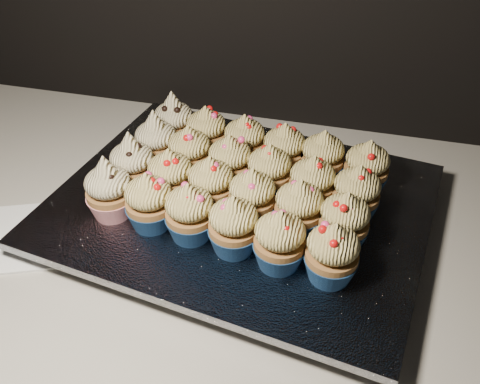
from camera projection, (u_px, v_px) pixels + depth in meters
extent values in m
cube|color=beige|center=(288.00, 246.00, 0.75)|extent=(2.44, 0.64, 0.04)
cube|color=white|center=(22.00, 237.00, 0.73)|extent=(0.18, 0.18, 0.00)
cube|color=black|center=(240.00, 214.00, 0.76)|extent=(0.51, 0.42, 0.02)
cube|color=silver|center=(240.00, 204.00, 0.75)|extent=(0.56, 0.47, 0.01)
cone|color=red|center=(112.00, 205.00, 0.71)|extent=(0.06, 0.06, 0.03)
ellipsoid|color=beige|center=(107.00, 182.00, 0.69)|extent=(0.06, 0.06, 0.04)
cone|color=beige|center=(104.00, 165.00, 0.67)|extent=(0.03, 0.03, 0.03)
cone|color=navy|center=(151.00, 216.00, 0.69)|extent=(0.06, 0.06, 0.03)
ellipsoid|color=#DCC26F|center=(148.00, 193.00, 0.67)|extent=(0.06, 0.06, 0.04)
cone|color=#DCC26F|center=(146.00, 178.00, 0.66)|extent=(0.03, 0.03, 0.02)
cone|color=navy|center=(191.00, 227.00, 0.68)|extent=(0.06, 0.06, 0.03)
ellipsoid|color=#DCC26F|center=(189.00, 204.00, 0.65)|extent=(0.06, 0.06, 0.04)
cone|color=#DCC26F|center=(188.00, 189.00, 0.64)|extent=(0.03, 0.03, 0.02)
cone|color=navy|center=(234.00, 240.00, 0.66)|extent=(0.06, 0.06, 0.03)
ellipsoid|color=#DCC26F|center=(233.00, 216.00, 0.64)|extent=(0.06, 0.06, 0.04)
cone|color=#DCC26F|center=(233.00, 202.00, 0.62)|extent=(0.03, 0.03, 0.02)
cone|color=navy|center=(279.00, 255.00, 0.64)|extent=(0.06, 0.06, 0.03)
ellipsoid|color=#DCC26F|center=(280.00, 231.00, 0.62)|extent=(0.06, 0.06, 0.04)
cone|color=#DCC26F|center=(281.00, 216.00, 0.60)|extent=(0.03, 0.03, 0.02)
cone|color=navy|center=(330.00, 268.00, 0.62)|extent=(0.06, 0.06, 0.03)
ellipsoid|color=#DCC26F|center=(334.00, 244.00, 0.60)|extent=(0.06, 0.06, 0.04)
cone|color=#DCC26F|center=(336.00, 229.00, 0.58)|extent=(0.03, 0.03, 0.02)
cone|color=red|center=(135.00, 179.00, 0.76)|extent=(0.06, 0.06, 0.03)
ellipsoid|color=beige|center=(131.00, 157.00, 0.73)|extent=(0.06, 0.06, 0.04)
cone|color=beige|center=(129.00, 140.00, 0.71)|extent=(0.03, 0.03, 0.03)
cone|color=navy|center=(172.00, 190.00, 0.74)|extent=(0.06, 0.06, 0.03)
ellipsoid|color=#DCC26F|center=(170.00, 168.00, 0.71)|extent=(0.06, 0.06, 0.04)
cone|color=#DCC26F|center=(168.00, 154.00, 0.70)|extent=(0.03, 0.03, 0.02)
cone|color=navy|center=(212.00, 199.00, 0.72)|extent=(0.06, 0.06, 0.03)
ellipsoid|color=#DCC26F|center=(211.00, 176.00, 0.70)|extent=(0.06, 0.06, 0.04)
cone|color=#DCC26F|center=(210.00, 162.00, 0.68)|extent=(0.03, 0.03, 0.02)
cone|color=navy|center=(252.00, 211.00, 0.70)|extent=(0.06, 0.06, 0.03)
ellipsoid|color=#DCC26F|center=(252.00, 188.00, 0.68)|extent=(0.06, 0.06, 0.04)
cone|color=#DCC26F|center=(252.00, 174.00, 0.66)|extent=(0.03, 0.03, 0.02)
cone|color=navy|center=(298.00, 222.00, 0.68)|extent=(0.06, 0.06, 0.03)
ellipsoid|color=#DCC26F|center=(300.00, 199.00, 0.66)|extent=(0.06, 0.06, 0.04)
cone|color=#DCC26F|center=(301.00, 185.00, 0.65)|extent=(0.03, 0.03, 0.02)
cone|color=navy|center=(342.00, 235.00, 0.67)|extent=(0.06, 0.06, 0.03)
ellipsoid|color=#DCC26F|center=(346.00, 212.00, 0.64)|extent=(0.06, 0.06, 0.04)
cone|color=#DCC26F|center=(348.00, 197.00, 0.63)|extent=(0.03, 0.03, 0.02)
cone|color=red|center=(158.00, 156.00, 0.80)|extent=(0.06, 0.06, 0.03)
ellipsoid|color=beige|center=(155.00, 135.00, 0.78)|extent=(0.06, 0.06, 0.04)
cone|color=beige|center=(153.00, 118.00, 0.76)|extent=(0.03, 0.03, 0.03)
cone|color=navy|center=(191.00, 166.00, 0.78)|extent=(0.06, 0.06, 0.03)
ellipsoid|color=#DCC26F|center=(189.00, 144.00, 0.76)|extent=(0.06, 0.06, 0.04)
cone|color=#DCC26F|center=(188.00, 131.00, 0.74)|extent=(0.03, 0.03, 0.02)
cone|color=navy|center=(230.00, 176.00, 0.76)|extent=(0.06, 0.06, 0.03)
ellipsoid|color=#DCC26F|center=(230.00, 154.00, 0.74)|extent=(0.06, 0.06, 0.04)
cone|color=#DCC26F|center=(229.00, 140.00, 0.73)|extent=(0.03, 0.03, 0.02)
cone|color=navy|center=(269.00, 185.00, 0.75)|extent=(0.06, 0.06, 0.03)
ellipsoid|color=#DCC26F|center=(269.00, 163.00, 0.72)|extent=(0.06, 0.06, 0.04)
cone|color=#DCC26F|center=(270.00, 149.00, 0.71)|extent=(0.03, 0.03, 0.02)
cone|color=navy|center=(310.00, 197.00, 0.72)|extent=(0.06, 0.06, 0.03)
ellipsoid|color=#DCC26F|center=(313.00, 175.00, 0.70)|extent=(0.06, 0.06, 0.04)
cone|color=#DCC26F|center=(314.00, 161.00, 0.69)|extent=(0.03, 0.03, 0.02)
cone|color=navy|center=(354.00, 207.00, 0.71)|extent=(0.06, 0.06, 0.03)
ellipsoid|color=#DCC26F|center=(358.00, 185.00, 0.68)|extent=(0.06, 0.06, 0.04)
cone|color=#DCC26F|center=(360.00, 170.00, 0.67)|extent=(0.03, 0.03, 0.02)
cone|color=red|center=(175.00, 136.00, 0.84)|extent=(0.06, 0.06, 0.03)
ellipsoid|color=beige|center=(173.00, 115.00, 0.82)|extent=(0.06, 0.06, 0.04)
cone|color=beige|center=(172.00, 99.00, 0.80)|extent=(0.03, 0.03, 0.03)
cone|color=navy|center=(207.00, 146.00, 0.82)|extent=(0.06, 0.06, 0.03)
ellipsoid|color=#DCC26F|center=(206.00, 124.00, 0.80)|extent=(0.06, 0.06, 0.04)
cone|color=#DCC26F|center=(205.00, 111.00, 0.79)|extent=(0.03, 0.03, 0.02)
cone|color=navy|center=(244.00, 154.00, 0.80)|extent=(0.06, 0.06, 0.03)
ellipsoid|color=#DCC26F|center=(245.00, 133.00, 0.78)|extent=(0.06, 0.06, 0.04)
cone|color=#DCC26F|center=(245.00, 119.00, 0.77)|extent=(0.03, 0.03, 0.02)
cone|color=navy|center=(283.00, 163.00, 0.79)|extent=(0.06, 0.06, 0.03)
ellipsoid|color=#DCC26F|center=(284.00, 142.00, 0.76)|extent=(0.06, 0.06, 0.04)
cone|color=#DCC26F|center=(285.00, 128.00, 0.75)|extent=(0.03, 0.03, 0.02)
cone|color=navy|center=(321.00, 171.00, 0.77)|extent=(0.06, 0.06, 0.03)
ellipsoid|color=#DCC26F|center=(323.00, 149.00, 0.75)|extent=(0.06, 0.06, 0.04)
cone|color=#DCC26F|center=(325.00, 135.00, 0.73)|extent=(0.03, 0.03, 0.02)
cone|color=navy|center=(364.00, 181.00, 0.75)|extent=(0.06, 0.06, 0.03)
ellipsoid|color=#DCC26F|center=(368.00, 159.00, 0.73)|extent=(0.06, 0.06, 0.04)
cone|color=#DCC26F|center=(371.00, 145.00, 0.71)|extent=(0.03, 0.03, 0.02)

